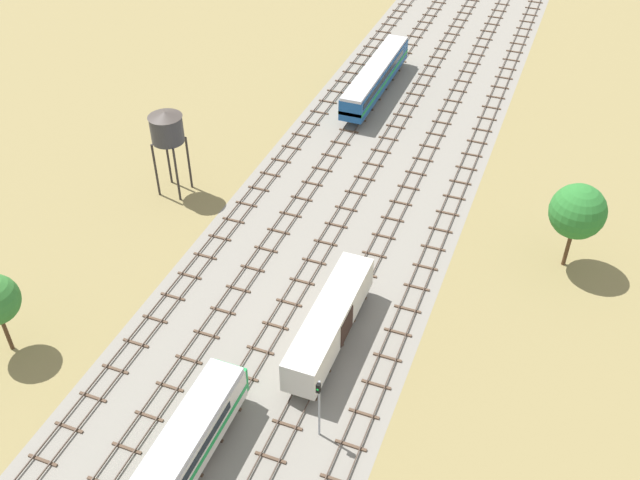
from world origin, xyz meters
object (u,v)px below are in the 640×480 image
object	(u,v)px
diesel_railcar_left_mid	(376,76)
water_tower	(167,128)
freight_boxcar_centre_near	(330,321)
signal_post_nearest	(319,402)

from	to	relation	value
diesel_railcar_left_mid	water_tower	distance (m)	31.83
freight_boxcar_centre_near	diesel_railcar_left_mid	xyz separation A→B (m)	(-9.94, 43.17, 0.15)
freight_boxcar_centre_near	signal_post_nearest	world-z (taller)	signal_post_nearest
freight_boxcar_centre_near	signal_post_nearest	bearing A→B (deg)	-74.46
diesel_railcar_left_mid	water_tower	size ratio (longest dim) A/B	2.17
freight_boxcar_centre_near	diesel_railcar_left_mid	distance (m)	44.30
water_tower	signal_post_nearest	size ratio (longest dim) A/B	1.61
water_tower	signal_post_nearest	world-z (taller)	water_tower
diesel_railcar_left_mid	water_tower	xyz separation A→B (m)	(-13.07, -28.59, 5.03)
signal_post_nearest	diesel_railcar_left_mid	bearing A→B (deg)	103.41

